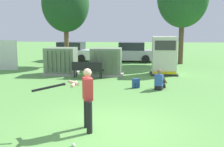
{
  "coord_description": "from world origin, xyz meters",
  "views": [
    {
      "loc": [
        0.67,
        -7.64,
        2.83
      ],
      "look_at": [
        -0.24,
        3.5,
        1.0
      ],
      "focal_mm": 45.1,
      "sensor_mm": 36.0,
      "label": 1
    }
  ],
  "objects_px": {
    "transformer_west": "(61,61)",
    "parked_car_left_of_center": "(130,53)",
    "park_bench": "(87,69)",
    "seated_spectator": "(160,82)",
    "transformer_mid_west": "(106,62)",
    "generator_enclosure": "(164,56)",
    "batter": "(86,96)",
    "backpack": "(136,83)",
    "parked_car_leftmost": "(70,52)",
    "sports_ball": "(73,145)"
  },
  "relations": [
    {
      "from": "transformer_mid_west",
      "to": "generator_enclosure",
      "type": "height_order",
      "value": "generator_enclosure"
    },
    {
      "from": "seated_spectator",
      "to": "backpack",
      "type": "height_order",
      "value": "seated_spectator"
    },
    {
      "from": "parked_car_left_of_center",
      "to": "transformer_west",
      "type": "bearing_deg",
      "value": -121.21
    },
    {
      "from": "transformer_mid_west",
      "to": "sports_ball",
      "type": "xyz_separation_m",
      "value": [
        0.27,
        -10.45,
        -0.74
      ]
    },
    {
      "from": "transformer_mid_west",
      "to": "backpack",
      "type": "height_order",
      "value": "transformer_mid_west"
    },
    {
      "from": "backpack",
      "to": "parked_car_leftmost",
      "type": "xyz_separation_m",
      "value": [
        -5.62,
        10.58,
        0.54
      ]
    },
    {
      "from": "park_bench",
      "to": "sports_ball",
      "type": "relative_size",
      "value": 20.46
    },
    {
      "from": "transformer_west",
      "to": "park_bench",
      "type": "distance_m",
      "value": 2.23
    },
    {
      "from": "transformer_west",
      "to": "sports_ball",
      "type": "relative_size",
      "value": 23.33
    },
    {
      "from": "transformer_west",
      "to": "parked_car_leftmost",
      "type": "distance_m",
      "value": 6.98
    },
    {
      "from": "park_bench",
      "to": "backpack",
      "type": "distance_m",
      "value": 3.69
    },
    {
      "from": "transformer_west",
      "to": "batter",
      "type": "xyz_separation_m",
      "value": [
        3.18,
        -9.41,
        0.19
      ]
    },
    {
      "from": "generator_enclosure",
      "to": "seated_spectator",
      "type": "xyz_separation_m",
      "value": [
        -0.6,
        -4.3,
        -0.76
      ]
    },
    {
      "from": "backpack",
      "to": "parked_car_left_of_center",
      "type": "xyz_separation_m",
      "value": [
        -0.47,
        10.47,
        0.54
      ]
    },
    {
      "from": "batter",
      "to": "transformer_mid_west",
      "type": "bearing_deg",
      "value": 92.37
    },
    {
      "from": "generator_enclosure",
      "to": "seated_spectator",
      "type": "height_order",
      "value": "generator_enclosure"
    },
    {
      "from": "sports_ball",
      "to": "seated_spectator",
      "type": "xyz_separation_m",
      "value": [
        2.6,
        6.55,
        0.33
      ]
    },
    {
      "from": "parked_car_left_of_center",
      "to": "parked_car_leftmost",
      "type": "bearing_deg",
      "value": 178.73
    },
    {
      "from": "parked_car_leftmost",
      "to": "sports_ball",
      "type": "bearing_deg",
      "value": -76.76
    },
    {
      "from": "transformer_west",
      "to": "parked_car_left_of_center",
      "type": "xyz_separation_m",
      "value": [
        4.11,
        6.78,
        -0.04
      ]
    },
    {
      "from": "park_bench",
      "to": "batter",
      "type": "distance_m",
      "value": 8.28
    },
    {
      "from": "seated_spectator",
      "to": "parked_car_leftmost",
      "type": "relative_size",
      "value": 0.22
    },
    {
      "from": "batter",
      "to": "backpack",
      "type": "xyz_separation_m",
      "value": [
        1.4,
        5.72,
        -0.76
      ]
    },
    {
      "from": "transformer_west",
      "to": "sports_ball",
      "type": "bearing_deg",
      "value": -73.78
    },
    {
      "from": "park_bench",
      "to": "transformer_west",
      "type": "bearing_deg",
      "value": 145.88
    },
    {
      "from": "generator_enclosure",
      "to": "parked_car_leftmost",
      "type": "relative_size",
      "value": 0.53
    },
    {
      "from": "seated_spectator",
      "to": "park_bench",
      "type": "bearing_deg",
      "value": 144.49
    },
    {
      "from": "seated_spectator",
      "to": "parked_car_left_of_center",
      "type": "distance_m",
      "value": 10.87
    },
    {
      "from": "seated_spectator",
      "to": "backpack",
      "type": "bearing_deg",
      "value": 164.97
    },
    {
      "from": "park_bench",
      "to": "parked_car_leftmost",
      "type": "xyz_separation_m",
      "value": [
        -2.88,
        8.14,
        0.22
      ]
    },
    {
      "from": "park_bench",
      "to": "seated_spectator",
      "type": "distance_m",
      "value": 4.7
    },
    {
      "from": "transformer_mid_west",
      "to": "parked_car_leftmost",
      "type": "bearing_deg",
      "value": 118.8
    },
    {
      "from": "transformer_mid_west",
      "to": "generator_enclosure",
      "type": "xyz_separation_m",
      "value": [
        3.47,
        0.4,
        0.35
      ]
    },
    {
      "from": "park_bench",
      "to": "transformer_mid_west",
      "type": "bearing_deg",
      "value": 50.87
    },
    {
      "from": "transformer_mid_west",
      "to": "backpack",
      "type": "xyz_separation_m",
      "value": [
        1.79,
        -3.61,
        -0.57
      ]
    },
    {
      "from": "park_bench",
      "to": "backpack",
      "type": "xyz_separation_m",
      "value": [
        2.75,
        -2.44,
        -0.32
      ]
    },
    {
      "from": "transformer_west",
      "to": "park_bench",
      "type": "relative_size",
      "value": 1.14
    },
    {
      "from": "transformer_mid_west",
      "to": "park_bench",
      "type": "distance_m",
      "value": 1.54
    },
    {
      "from": "transformer_mid_west",
      "to": "sports_ball",
      "type": "bearing_deg",
      "value": -88.53
    },
    {
      "from": "transformer_west",
      "to": "park_bench",
      "type": "height_order",
      "value": "transformer_west"
    },
    {
      "from": "batter",
      "to": "parked_car_left_of_center",
      "type": "xyz_separation_m",
      "value": [
        0.93,
        16.19,
        -0.22
      ]
    },
    {
      "from": "transformer_west",
      "to": "seated_spectator",
      "type": "bearing_deg",
      "value": -35.06
    },
    {
      "from": "seated_spectator",
      "to": "parked_car_left_of_center",
      "type": "relative_size",
      "value": 0.23
    },
    {
      "from": "seated_spectator",
      "to": "backpack",
      "type": "relative_size",
      "value": 2.19
    },
    {
      "from": "transformer_mid_west",
      "to": "park_bench",
      "type": "relative_size",
      "value": 1.14
    },
    {
      "from": "parked_car_leftmost",
      "to": "seated_spectator",
      "type": "bearing_deg",
      "value": -58.35
    },
    {
      "from": "transformer_mid_west",
      "to": "seated_spectator",
      "type": "relative_size",
      "value": 2.18
    },
    {
      "from": "sports_ball",
      "to": "seated_spectator",
      "type": "bearing_deg",
      "value": 68.34
    },
    {
      "from": "batter",
      "to": "backpack",
      "type": "relative_size",
      "value": 3.95
    },
    {
      "from": "transformer_west",
      "to": "parked_car_leftmost",
      "type": "height_order",
      "value": "same"
    }
  ]
}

